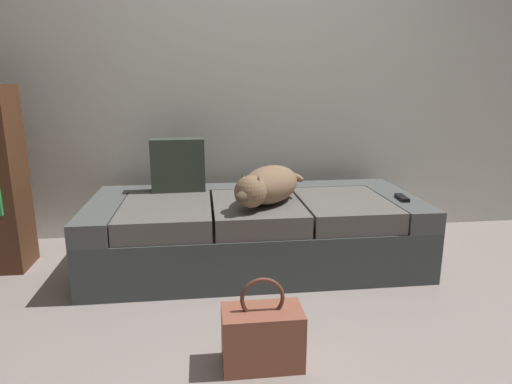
{
  "coord_description": "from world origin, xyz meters",
  "views": [
    {
      "loc": [
        -0.31,
        -1.59,
        1.11
      ],
      "look_at": [
        0.0,
        0.96,
        0.47
      ],
      "focal_mm": 31.06,
      "sensor_mm": 36.0,
      "label": 1
    }
  ],
  "objects_px": {
    "dog_tan": "(267,186)",
    "throw_pillow": "(178,165)",
    "couch": "(255,231)",
    "handbag": "(262,336)",
    "tv_remote": "(402,198)"
  },
  "relations": [
    {
      "from": "dog_tan",
      "to": "throw_pillow",
      "type": "height_order",
      "value": "throw_pillow"
    },
    {
      "from": "couch",
      "to": "handbag",
      "type": "xyz_separation_m",
      "value": [
        -0.1,
        -1.04,
        -0.08
      ]
    },
    {
      "from": "dog_tan",
      "to": "handbag",
      "type": "bearing_deg",
      "value": -99.44
    },
    {
      "from": "couch",
      "to": "dog_tan",
      "type": "relative_size",
      "value": 3.46
    },
    {
      "from": "couch",
      "to": "tv_remote",
      "type": "height_order",
      "value": "tv_remote"
    },
    {
      "from": "tv_remote",
      "to": "dog_tan",
      "type": "bearing_deg",
      "value": -175.01
    },
    {
      "from": "handbag",
      "to": "couch",
      "type": "bearing_deg",
      "value": 84.71
    },
    {
      "from": "couch",
      "to": "tv_remote",
      "type": "distance_m",
      "value": 0.92
    },
    {
      "from": "dog_tan",
      "to": "tv_remote",
      "type": "relative_size",
      "value": 3.84
    },
    {
      "from": "couch",
      "to": "handbag",
      "type": "bearing_deg",
      "value": -95.29
    },
    {
      "from": "tv_remote",
      "to": "throw_pillow",
      "type": "bearing_deg",
      "value": 168.81
    },
    {
      "from": "couch",
      "to": "dog_tan",
      "type": "bearing_deg",
      "value": -70.19
    },
    {
      "from": "couch",
      "to": "handbag",
      "type": "height_order",
      "value": "couch"
    },
    {
      "from": "couch",
      "to": "tv_remote",
      "type": "relative_size",
      "value": 13.27
    },
    {
      "from": "tv_remote",
      "to": "handbag",
      "type": "bearing_deg",
      "value": -132.46
    }
  ]
}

